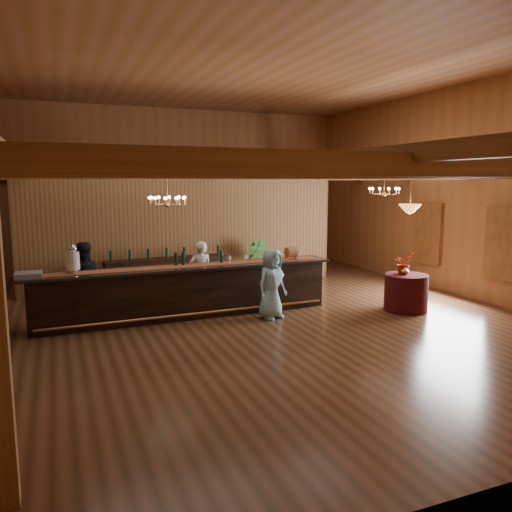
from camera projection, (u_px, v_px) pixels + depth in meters
name	position (u px, v px, depth m)	size (l,w,h in m)	color
floor	(247.00, 315.00, 11.39)	(14.00, 14.00, 0.00)	brown
ceiling	(247.00, 63.00, 10.58)	(14.00, 14.00, 0.00)	brown
wall_back	(176.00, 189.00, 17.41)	(12.00, 0.10, 5.50)	#9F673B
wall_right	(458.00, 192.00, 13.20)	(0.10, 14.00, 5.50)	#9F673B
beam_grid	(239.00, 171.00, 11.38)	(11.90, 13.90, 0.39)	#9A6630
support_posts	(255.00, 248.00, 10.70)	(9.20, 10.20, 3.20)	#9A6630
partition_wall	(187.00, 234.00, 14.19)	(9.00, 0.18, 3.10)	brown
window_right_front	(504.00, 243.00, 11.89)	(0.12, 1.05, 1.75)	white
window_right_back	(428.00, 233.00, 14.28)	(0.12, 1.05, 1.75)	white
backroom_boxes	(179.00, 259.00, 16.25)	(4.10, 0.60, 1.10)	black
tasting_bar	(187.00, 291.00, 11.16)	(6.92, 1.05, 1.16)	black
beverage_dispenser	(73.00, 260.00, 10.16)	(0.26, 0.26, 0.60)	silver
glass_rack_tray	(29.00, 275.00, 9.77)	(0.50, 0.50, 0.10)	gray
raffle_drum	(291.00, 252.00, 12.02)	(0.34, 0.24, 0.30)	olive
bar_bottle_0	(176.00, 259.00, 11.10)	(0.07, 0.07, 0.30)	black
bar_bottle_1	(183.00, 259.00, 11.16)	(0.07, 0.07, 0.30)	black
bar_bottle_2	(221.00, 256.00, 11.52)	(0.07, 0.07, 0.30)	black
backbar_shelf	(167.00, 275.00, 13.70)	(3.36, 0.52, 0.94)	black
round_table	(406.00, 293.00, 11.70)	(1.00, 1.00, 0.86)	#3F0906
chandelier_left	(167.00, 200.00, 10.82)	(0.80, 0.80, 0.74)	#BB854C
chandelier_right	(384.00, 191.00, 13.40)	(0.80, 0.80, 0.58)	#BB854C
pendant_lamp	(410.00, 208.00, 11.41)	(0.52, 0.52, 0.90)	#BB854C
bartender	(201.00, 274.00, 12.11)	(0.58, 0.38, 1.59)	silver
staff_second	(83.00, 280.00, 11.08)	(0.83, 0.64, 1.70)	black
guest	(272.00, 284.00, 10.99)	(0.77, 0.50, 1.57)	#85BCD0
floor_plant	(254.00, 262.00, 14.60)	(0.76, 0.61, 1.38)	#2F6121
table_flowers	(403.00, 263.00, 11.73)	(0.45, 0.39, 0.50)	#A32002
table_vase	(405.00, 268.00, 11.60)	(0.16, 0.16, 0.31)	#BB854C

